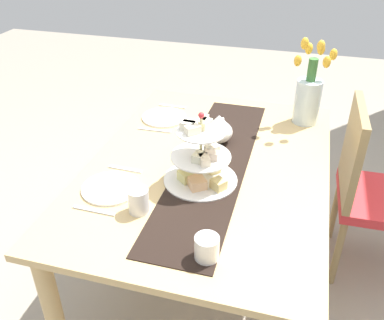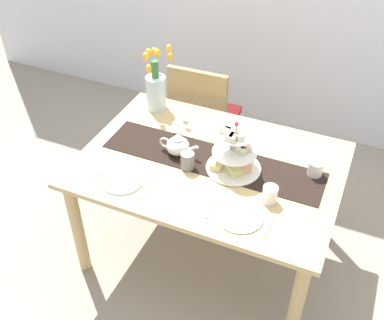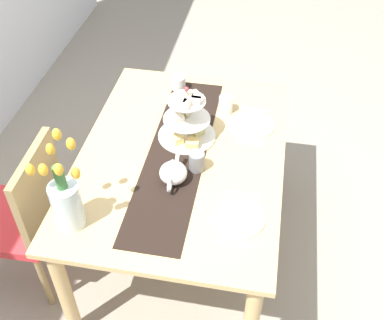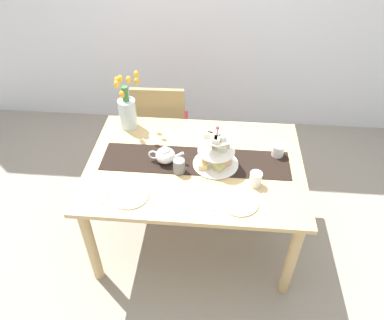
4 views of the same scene
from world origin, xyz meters
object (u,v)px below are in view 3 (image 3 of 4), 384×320
at_px(knife_right, 255,109).
at_px(dinner_plate_left, 239,218).
at_px(dining_table, 182,168).
at_px(cream_jug, 179,83).
at_px(mug_grey, 197,161).
at_px(fork_left, 235,244).
at_px(dinner_plate_right, 253,125).
at_px(tiered_cake_stand, 187,122).
at_px(fork_right, 250,143).
at_px(knife_left, 242,194).
at_px(tulip_vase, 66,199).
at_px(chair_left, 25,214).
at_px(mug_white_text, 226,104).
at_px(teapot, 173,172).

bearing_deg(knife_right, dinner_plate_left, 180.00).
relative_size(dining_table, dinner_plate_left, 6.21).
height_order(cream_jug, dinner_plate_left, cream_jug).
bearing_deg(cream_jug, mug_grey, -161.09).
bearing_deg(fork_left, dinner_plate_right, 0.00).
bearing_deg(tiered_cake_stand, fork_right, -88.80).
bearing_deg(knife_left, fork_right, 0.00).
bearing_deg(cream_jug, dining_table, -166.85).
height_order(dining_table, tulip_vase, tulip_vase).
xyz_separation_m(dining_table, tiered_cake_stand, (0.14, -0.00, 0.20)).
height_order(dining_table, chair_left, chair_left).
bearing_deg(mug_white_text, cream_jug, 61.04).
xyz_separation_m(tiered_cake_stand, teapot, (-0.33, 0.00, -0.04)).
xyz_separation_m(tiered_cake_stand, fork_right, (0.01, -0.33, -0.10)).
height_order(knife_left, knife_right, same).
bearing_deg(knife_left, dinner_plate_left, 180.00).
bearing_deg(cream_jug, fork_right, -131.75).
distance_m(fork_right, knife_right, 0.29).
distance_m(dining_table, knife_left, 0.41).
bearing_deg(tiered_cake_stand, dining_table, 179.73).
bearing_deg(teapot, knife_right, -27.54).
height_order(fork_right, knife_right, same).
relative_size(chair_left, knife_right, 5.35).
distance_m(tulip_vase, mug_white_text, 1.06).
bearing_deg(dinner_plate_right, tiered_cake_stand, 114.89).
distance_m(teapot, knife_right, 0.71).
relative_size(tulip_vase, dinner_plate_right, 1.95).
bearing_deg(cream_jug, mug_white_text, -118.96).
relative_size(tiered_cake_stand, fork_left, 2.03).
xyz_separation_m(knife_left, mug_white_text, (0.61, 0.16, 0.04)).
distance_m(dinner_plate_left, knife_right, 0.80).
height_order(teapot, knife_left, teapot).
bearing_deg(mug_white_text, teapot, 163.91).
bearing_deg(dinner_plate_left, dining_table, 41.79).
distance_m(tiered_cake_stand, dinner_plate_right, 0.37).
height_order(tulip_vase, mug_grey, tulip_vase).
distance_m(tulip_vase, fork_right, 0.98).
height_order(tulip_vase, knife_left, tulip_vase).
xyz_separation_m(tiered_cake_stand, mug_white_text, (0.25, -0.17, -0.05)).
xyz_separation_m(fork_left, knife_left, (0.29, 0.00, 0.00)).
distance_m(fork_left, fork_right, 0.65).
height_order(chair_left, dinner_plate_right, chair_left).
bearing_deg(knife_right, dinner_plate_right, 180.00).
bearing_deg(mug_grey, mug_white_text, -8.92).
distance_m(dining_table, knife_right, 0.55).
height_order(cream_jug, fork_left, cream_jug).
xyz_separation_m(dining_table, dinner_plate_left, (-0.37, -0.33, 0.11)).
height_order(dining_table, tiered_cake_stand, tiered_cake_stand).
relative_size(fork_left, fork_right, 1.00).
bearing_deg(fork_left, mug_white_text, 10.11).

